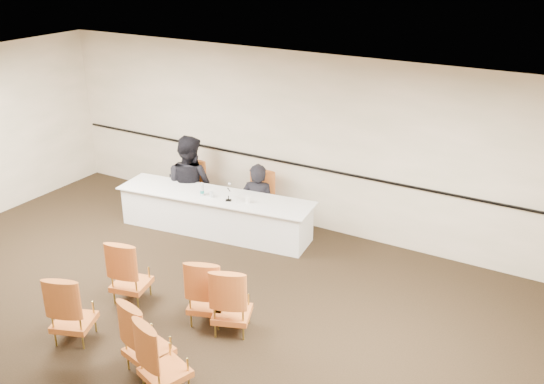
{
  "coord_description": "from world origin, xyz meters",
  "views": [
    {
      "loc": [
        4.39,
        -4.61,
        4.65
      ],
      "look_at": [
        0.19,
        2.6,
        1.15
      ],
      "focal_mm": 40.0,
      "sensor_mm": 36.0,
      "label": 1
    }
  ],
  "objects_px": {
    "microphone": "(228,193)",
    "aud_chair_front_left": "(130,270)",
    "panelist_second": "(190,186)",
    "coffee_cup": "(248,200)",
    "aud_chair_front_right": "(232,299)",
    "aud_chair_back_mid": "(148,335)",
    "aud_chair_back_left": "(72,306)",
    "panel_table": "(215,213)",
    "panelist_main_chair": "(258,200)",
    "panelist_main": "(258,209)",
    "aud_chair_front_mid": "(207,289)",
    "panelist_second_chair": "(190,188)",
    "drinking_glass": "(212,194)",
    "water_bottle": "(202,189)",
    "aud_chair_back_right": "(164,355)"
  },
  "relations": [
    {
      "from": "panelist_main",
      "to": "aud_chair_back_left",
      "type": "distance_m",
      "value": 3.96
    },
    {
      "from": "panelist_main",
      "to": "coffee_cup",
      "type": "height_order",
      "value": "panelist_main"
    },
    {
      "from": "panelist_second",
      "to": "aud_chair_back_left",
      "type": "distance_m",
      "value": 3.93
    },
    {
      "from": "panelist_main_chair",
      "to": "aud_chair_front_mid",
      "type": "relative_size",
      "value": 1.0
    },
    {
      "from": "aud_chair_back_left",
      "to": "aud_chair_front_right",
      "type": "bearing_deg",
      "value": 14.13
    },
    {
      "from": "aud_chair_front_left",
      "to": "water_bottle",
      "type": "bearing_deg",
      "value": 86.83
    },
    {
      "from": "water_bottle",
      "to": "aud_chair_front_right",
      "type": "xyz_separation_m",
      "value": [
        1.99,
        -2.1,
        -0.32
      ]
    },
    {
      "from": "panelist_second",
      "to": "coffee_cup",
      "type": "bearing_deg",
      "value": 164.98
    },
    {
      "from": "panelist_main",
      "to": "aud_chair_front_left",
      "type": "bearing_deg",
      "value": 67.48
    },
    {
      "from": "panelist_main_chair",
      "to": "microphone",
      "type": "bearing_deg",
      "value": -109.75
    },
    {
      "from": "aud_chair_front_left",
      "to": "panelist_second",
      "type": "bearing_deg",
      "value": 98.27
    },
    {
      "from": "panel_table",
      "to": "panelist_main_chair",
      "type": "height_order",
      "value": "panelist_main_chair"
    },
    {
      "from": "aud_chair_front_right",
      "to": "panelist_second",
      "type": "bearing_deg",
      "value": 114.05
    },
    {
      "from": "water_bottle",
      "to": "drinking_glass",
      "type": "xyz_separation_m",
      "value": [
        0.18,
        0.01,
        -0.06
      ]
    },
    {
      "from": "panel_table",
      "to": "microphone",
      "type": "bearing_deg",
      "value": -21.51
    },
    {
      "from": "panelist_second_chair",
      "to": "drinking_glass",
      "type": "xyz_separation_m",
      "value": [
        0.87,
        -0.52,
        0.26
      ]
    },
    {
      "from": "panel_table",
      "to": "aud_chair_front_left",
      "type": "distance_m",
      "value": 2.34
    },
    {
      "from": "panelist_second_chair",
      "to": "aud_chair_back_mid",
      "type": "xyz_separation_m",
      "value": [
        2.27,
        -3.75,
        0.0
      ]
    },
    {
      "from": "panelist_second_chair",
      "to": "aud_chair_back_mid",
      "type": "relative_size",
      "value": 1.0
    },
    {
      "from": "drinking_glass",
      "to": "aud_chair_front_left",
      "type": "xyz_separation_m",
      "value": [
        0.21,
        -2.22,
        -0.26
      ]
    },
    {
      "from": "coffee_cup",
      "to": "aud_chair_back_right",
      "type": "bearing_deg",
      "value": -71.88
    },
    {
      "from": "aud_chair_front_right",
      "to": "aud_chair_back_mid",
      "type": "height_order",
      "value": "same"
    },
    {
      "from": "aud_chair_back_left",
      "to": "aud_chair_back_mid",
      "type": "bearing_deg",
      "value": -20.22
    },
    {
      "from": "water_bottle",
      "to": "aud_chair_front_left",
      "type": "height_order",
      "value": "aud_chair_front_left"
    },
    {
      "from": "panelist_second",
      "to": "panelist_second_chair",
      "type": "relative_size",
      "value": 2.01
    },
    {
      "from": "panelist_main_chair",
      "to": "drinking_glass",
      "type": "distance_m",
      "value": 0.88
    },
    {
      "from": "aud_chair_front_right",
      "to": "panelist_main_chair",
      "type": "bearing_deg",
      "value": 94.03
    },
    {
      "from": "panelist_main_chair",
      "to": "water_bottle",
      "type": "distance_m",
      "value": 1.02
    },
    {
      "from": "panelist_main_chair",
      "to": "aud_chair_front_left",
      "type": "distance_m",
      "value": 2.93
    },
    {
      "from": "microphone",
      "to": "aud_chair_back_mid",
      "type": "bearing_deg",
      "value": -96.48
    },
    {
      "from": "panelist_main",
      "to": "coffee_cup",
      "type": "xyz_separation_m",
      "value": [
        0.17,
        -0.59,
        0.43
      ]
    },
    {
      "from": "panel_table",
      "to": "aud_chair_front_right",
      "type": "relative_size",
      "value": 3.6
    },
    {
      "from": "panelist_second",
      "to": "panelist_second_chair",
      "type": "distance_m",
      "value": 0.04
    },
    {
      "from": "panelist_main_chair",
      "to": "panel_table",
      "type": "bearing_deg",
      "value": -137.28
    },
    {
      "from": "panelist_main",
      "to": "aud_chair_front_mid",
      "type": "xyz_separation_m",
      "value": [
        0.94,
        -2.79,
        0.17
      ]
    },
    {
      "from": "panelist_second",
      "to": "aud_chair_back_mid",
      "type": "xyz_separation_m",
      "value": [
        2.27,
        -3.75,
        -0.04
      ]
    },
    {
      "from": "aud_chair_front_mid",
      "to": "aud_chair_back_right",
      "type": "xyz_separation_m",
      "value": [
        0.38,
        -1.33,
        0.0
      ]
    },
    {
      "from": "microphone",
      "to": "aud_chair_front_left",
      "type": "distance_m",
      "value": 2.27
    },
    {
      "from": "aud_chair_back_left",
      "to": "panel_table",
      "type": "bearing_deg",
      "value": 72.69
    },
    {
      "from": "panel_table",
      "to": "aud_chair_back_mid",
      "type": "xyz_separation_m",
      "value": [
        1.42,
        -3.34,
        0.13
      ]
    },
    {
      "from": "aud_chair_front_right",
      "to": "aud_chair_back_mid",
      "type": "bearing_deg",
      "value": -131.47
    },
    {
      "from": "panelist_main_chair",
      "to": "aud_chair_back_right",
      "type": "distance_m",
      "value": 4.33
    },
    {
      "from": "panelist_second",
      "to": "drinking_glass",
      "type": "distance_m",
      "value": 1.04
    },
    {
      "from": "water_bottle",
      "to": "aud_chair_front_right",
      "type": "height_order",
      "value": "aud_chair_front_right"
    },
    {
      "from": "panelist_second",
      "to": "water_bottle",
      "type": "bearing_deg",
      "value": 142.46
    },
    {
      "from": "panelist_second_chair",
      "to": "microphone",
      "type": "relative_size",
      "value": 3.44
    },
    {
      "from": "water_bottle",
      "to": "aud_chair_back_left",
      "type": "xyz_separation_m",
      "value": [
        0.39,
        -3.24,
        -0.32
      ]
    },
    {
      "from": "panelist_main_chair",
      "to": "aud_chair_front_left",
      "type": "bearing_deg",
      "value": -102.57
    },
    {
      "from": "water_bottle",
      "to": "aud_chair_front_mid",
      "type": "xyz_separation_m",
      "value": [
        1.6,
        -2.08,
        -0.32
      ]
    },
    {
      "from": "water_bottle",
      "to": "drinking_glass",
      "type": "bearing_deg",
      "value": 4.6
    }
  ]
}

